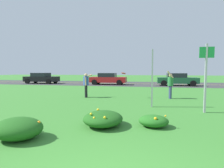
# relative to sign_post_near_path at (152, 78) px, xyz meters

# --- Properties ---
(ground_plane) EXTENTS (120.00, 120.00, 0.00)m
(ground_plane) POSITION_rel_sign_post_near_path_xyz_m (-0.61, 4.15, -1.37)
(ground_plane) COLOR #387A2D
(highway_strip) EXTENTS (120.00, 9.08, 0.01)m
(highway_strip) POSITION_rel_sign_post_near_path_xyz_m (-0.61, 15.30, -1.36)
(highway_strip) COLOR #38383A
(highway_strip) RESTS_ON ground
(highway_center_stripe) EXTENTS (120.00, 0.16, 0.00)m
(highway_center_stripe) POSITION_rel_sign_post_near_path_xyz_m (-0.61, 15.30, -1.36)
(highway_center_stripe) COLOR yellow
(highway_center_stripe) RESTS_ON ground
(daylily_clump_mid_left) EXTENTS (1.23, 1.33, 0.49)m
(daylily_clump_mid_left) POSITION_rel_sign_post_near_path_xyz_m (-1.54, -3.33, -1.14)
(daylily_clump_mid_left) COLOR #1E5619
(daylily_clump_mid_left) RESTS_ON ground
(daylily_clump_front_center) EXTENTS (1.24, 1.11, 0.54)m
(daylily_clump_front_center) POSITION_rel_sign_post_near_path_xyz_m (-3.35, -4.82, -1.09)
(daylily_clump_front_center) COLOR #1E5619
(daylily_clump_front_center) RESTS_ON ground
(daylily_clump_mid_center) EXTENTS (0.91, 0.75, 0.40)m
(daylily_clump_mid_center) POSITION_rel_sign_post_near_path_xyz_m (0.01, -3.10, -1.18)
(daylily_clump_mid_center) COLOR #23661E
(daylily_clump_mid_center) RESTS_ON ground
(sign_post_near_path) EXTENTS (0.07, 0.10, 2.73)m
(sign_post_near_path) POSITION_rel_sign_post_near_path_xyz_m (0.00, 0.00, 0.00)
(sign_post_near_path) COLOR #93969B
(sign_post_near_path) RESTS_ON ground
(sign_post_by_roadside) EXTENTS (0.56, 0.10, 2.81)m
(sign_post_by_roadside) POSITION_rel_sign_post_near_path_xyz_m (2.11, -0.77, 0.33)
(sign_post_by_roadside) COLOR #93969B
(sign_post_by_roadside) RESTS_ON ground
(person_thrower_blue_shirt) EXTENTS (0.54, 0.53, 1.56)m
(person_thrower_blue_shirt) POSITION_rel_sign_post_near_path_xyz_m (-4.14, 2.29, -0.44)
(person_thrower_blue_shirt) COLOR #2D4C9E
(person_thrower_blue_shirt) RESTS_ON ground
(person_catcher_green_shirt) EXTENTS (0.43, 0.52, 1.73)m
(person_catcher_green_shirt) POSITION_rel_sign_post_near_path_xyz_m (1.15, 2.88, -0.44)
(person_catcher_green_shirt) COLOR #287038
(person_catcher_green_shirt) RESTS_ON ground
(frisbee_red) EXTENTS (0.28, 0.26, 0.14)m
(frisbee_red) POSITION_rel_sign_post_near_path_xyz_m (-1.74, 2.59, 0.20)
(frisbee_red) COLOR red
(car_black_leftmost) EXTENTS (4.50, 2.00, 1.45)m
(car_black_leftmost) POSITION_rel_sign_post_near_path_xyz_m (-14.55, 13.26, -0.63)
(car_black_leftmost) COLOR black
(car_black_leftmost) RESTS_ON ground
(car_red_center_left) EXTENTS (4.50, 2.00, 1.45)m
(car_red_center_left) POSITION_rel_sign_post_near_path_xyz_m (-5.22, 13.26, -0.63)
(car_red_center_left) COLOR maroon
(car_red_center_left) RESTS_ON ground
(car_dark_green_center_right) EXTENTS (4.50, 2.00, 1.45)m
(car_dark_green_center_right) POSITION_rel_sign_post_near_path_xyz_m (3.03, 13.26, -0.63)
(car_dark_green_center_right) COLOR #194C2D
(car_dark_green_center_right) RESTS_ON ground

